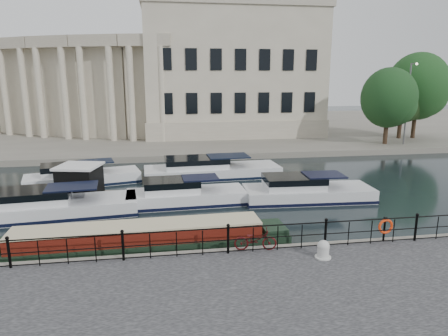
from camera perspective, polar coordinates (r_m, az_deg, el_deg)
The scene contains 12 objects.
ground_plane at distance 18.28m, azimuth -0.59°, elevation -10.67°, with size 160.00×160.00×0.00m, color black.
far_bank at distance 56.07m, azimuth -6.37°, elevation 5.65°, with size 120.00×42.00×0.55m, color #6B665B.
railing at distance 15.76m, azimuth 0.59°, elevation -9.91°, with size 24.14×0.14×1.22m.
civic_building at distance 51.30m, azimuth -7.48°, elevation 12.52°, with size 53.55×31.84×16.85m.
lamp_posts at distance 46.92m, azimuth 28.73°, elevation 8.30°, with size 8.24×1.55×8.07m.
bicycle at distance 16.15m, azimuth 4.51°, elevation -10.15°, with size 0.59×1.70×0.89m, color #400B0D.
mooring_bollard at distance 15.98m, azimuth 14.00°, elevation -11.24°, with size 0.62×0.62×0.70m.
life_ring_post at distance 18.08m, azimuth 22.07°, elevation -7.78°, with size 0.65×0.18×1.07m.
narrowboat at distance 17.77m, azimuth -11.95°, elevation -10.40°, with size 13.10×2.13×1.49m.
harbour_hut at distance 25.83m, azimuth -19.86°, elevation -2.12°, with size 3.80×3.40×2.20m.
cabin_cruisers at distance 25.80m, azimuth -7.65°, elevation -2.81°, with size 23.05×10.66×1.99m.
trees at distance 47.84m, azimuth 24.84°, elevation 9.62°, with size 11.36×9.33×9.40m.
Camera 1 is at (-2.40, -16.57, 7.32)m, focal length 32.00 mm.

